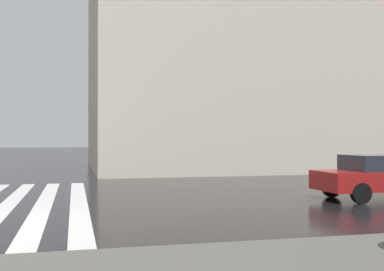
% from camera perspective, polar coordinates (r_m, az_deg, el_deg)
% --- Properties ---
extents(zebra_crossing, '(13.00, 4.50, 0.01)m').
position_cam_1_polar(zebra_crossing, '(14.96, -21.20, -7.73)').
color(zebra_crossing, silver).
rests_on(zebra_crossing, ground_plane).
extents(haussmann_block_corner, '(16.21, 29.99, 24.11)m').
position_cam_1_polar(haussmann_block_corner, '(36.58, 13.21, 15.23)').
color(haussmann_block_corner, beige).
rests_on(haussmann_block_corner, ground_plane).
extents(car_red, '(1.85, 4.10, 1.41)m').
position_cam_1_polar(car_red, '(16.33, 21.82, -4.47)').
color(car_red, maroon).
rests_on(car_red, ground_plane).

